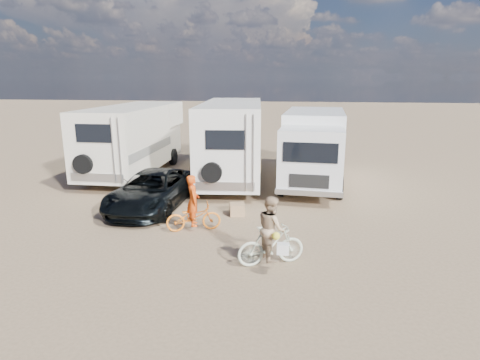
# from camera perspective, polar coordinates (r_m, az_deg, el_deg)

# --- Properties ---
(ground) EXTENTS (140.00, 140.00, 0.00)m
(ground) POSITION_cam_1_polar(r_m,az_deg,el_deg) (12.43, -7.01, -7.71)
(ground) COLOR #8F7455
(ground) RESTS_ON ground
(rv_main) EXTENTS (3.25, 8.13, 3.57)m
(rv_main) POSITION_cam_1_polar(r_m,az_deg,el_deg) (18.47, -1.12, 5.45)
(rv_main) COLOR silver
(rv_main) RESTS_ON ground
(rv_left) EXTENTS (2.69, 7.83, 3.33)m
(rv_left) POSITION_cam_1_polar(r_m,az_deg,el_deg) (20.31, -14.83, 5.44)
(rv_left) COLOR beige
(rv_left) RESTS_ON ground
(box_truck) EXTENTS (3.11, 7.54, 3.17)m
(box_truck) POSITION_cam_1_polar(r_m,az_deg,el_deg) (18.08, 10.36, 4.38)
(box_truck) COLOR silver
(box_truck) RESTS_ON ground
(dark_suv) EXTENTS (2.43, 4.92, 1.34)m
(dark_suv) POSITION_cam_1_polar(r_m,az_deg,el_deg) (14.93, -12.37, -1.43)
(dark_suv) COLOR black
(dark_suv) RESTS_ON ground
(bike_man) EXTENTS (1.80, 1.10, 0.89)m
(bike_man) POSITION_cam_1_polar(r_m,az_deg,el_deg) (12.60, -6.63, -5.23)
(bike_man) COLOR orange
(bike_man) RESTS_ON ground
(bike_woman) EXTENTS (1.82, 1.13, 1.06)m
(bike_woman) POSITION_cam_1_polar(r_m,az_deg,el_deg) (10.31, 4.43, -9.24)
(bike_woman) COLOR beige
(bike_woman) RESTS_ON ground
(rider_man) EXTENTS (0.55, 0.68, 1.60)m
(rider_man) POSITION_cam_1_polar(r_m,az_deg,el_deg) (12.48, -6.68, -3.69)
(rider_man) COLOR #D3450F
(rider_man) RESTS_ON ground
(rider_woman) EXTENTS (0.88, 0.98, 1.65)m
(rider_woman) POSITION_cam_1_polar(r_m,az_deg,el_deg) (10.20, 4.46, -7.73)
(rider_woman) COLOR tan
(rider_woman) RESTS_ON ground
(bike_parked) EXTENTS (1.55, 1.29, 0.80)m
(bike_parked) POSITION_cam_1_polar(r_m,az_deg,el_deg) (17.17, 10.46, -0.21)
(bike_parked) COLOR #292C29
(bike_parked) RESTS_ON ground
(cooler) EXTENTS (0.63, 0.51, 0.44)m
(cooler) POSITION_cam_1_polar(r_m,az_deg,el_deg) (14.26, -13.78, -4.16)
(cooler) COLOR #2E4A92
(cooler) RESTS_ON ground
(crate) EXTENTS (0.60, 0.60, 0.41)m
(crate) POSITION_cam_1_polar(r_m,az_deg,el_deg) (13.97, -0.41, -4.20)
(crate) COLOR #97734F
(crate) RESTS_ON ground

